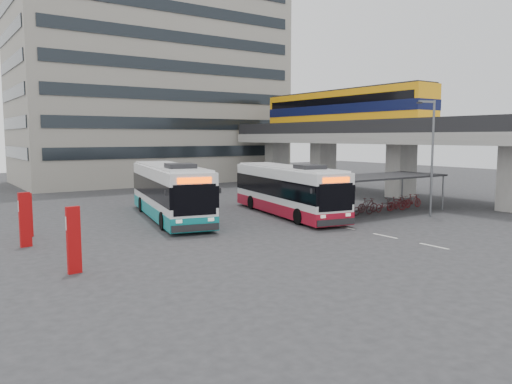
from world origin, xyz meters
TOP-DOWN VIEW (x-y plane):
  - ground at (0.00, 0.00)m, footprint 120.00×120.00m
  - viaduct at (17.00, 13.75)m, footprint 8.00×32.00m
  - bike_shelter at (8.47, 3.00)m, footprint 10.00×4.00m
  - office_block at (6.00, 36.00)m, footprint 30.00×15.00m
  - road_markings at (2.50, -3.00)m, footprint 0.15×7.60m
  - bus_main at (2.75, 5.66)m, footprint 4.67×12.05m
  - bus_teal at (-4.38, 8.70)m, footprint 5.25×12.63m
  - pedestrian at (-5.78, 5.13)m, footprint 0.56×0.76m
  - lamp_post at (9.91, -0.18)m, footprint 1.27×0.57m
  - sign_totem_south at (-12.86, -1.23)m, footprint 0.56×0.22m
  - sign_totem_mid at (-13.54, 4.81)m, footprint 0.56×0.26m
  - sign_totem_north at (-13.00, 7.30)m, footprint 0.49×0.24m

SIDE VIEW (x-z plane):
  - ground at x=0.00m, z-range 0.00..0.00m
  - road_markings at x=2.50m, z-range 0.00..0.01m
  - pedestrian at x=-5.78m, z-range 0.00..1.89m
  - sign_totem_north at x=-13.00m, z-range 0.04..2.33m
  - bike_shelter at x=8.47m, z-range 0.03..2.57m
  - sign_totem_south at x=-12.86m, z-range 0.04..2.61m
  - sign_totem_mid at x=-13.54m, z-range 0.04..2.63m
  - bus_main at x=2.75m, z-range -0.12..3.36m
  - bus_teal at x=-4.38m, z-range -0.13..3.52m
  - lamp_post at x=9.91m, z-range 0.53..8.03m
  - viaduct at x=17.00m, z-range 1.39..11.07m
  - office_block at x=6.00m, z-range 0.00..25.00m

